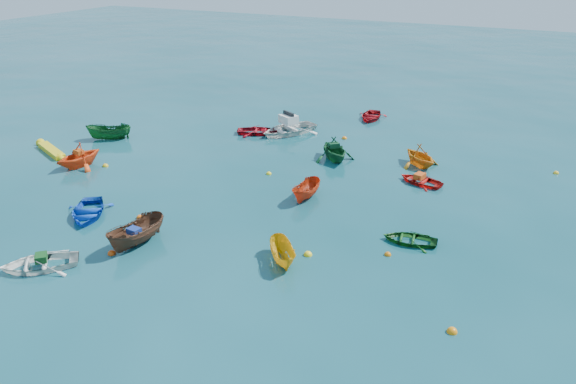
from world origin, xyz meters
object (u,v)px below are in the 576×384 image
at_px(dinghy_blue_sw, 88,216).
at_px(kayak_yellow, 52,153).
at_px(motorboat_white, 289,133).
at_px(dinghy_white_near, 41,268).

height_order(dinghy_blue_sw, kayak_yellow, dinghy_blue_sw).
height_order(dinghy_blue_sw, motorboat_white, motorboat_white).
height_order(kayak_yellow, motorboat_white, motorboat_white).
distance_m(dinghy_blue_sw, kayak_yellow, 10.78).
distance_m(dinghy_blue_sw, dinghy_white_near, 5.02).
xyz_separation_m(dinghy_blue_sw, kayak_yellow, (-8.98, 5.96, 0.00)).
relative_size(dinghy_blue_sw, motorboat_white, 0.74).
bearing_deg(motorboat_white, kayak_yellow, -110.91).
bearing_deg(dinghy_white_near, dinghy_blue_sw, 157.97).
relative_size(dinghy_blue_sw, dinghy_white_near, 1.03).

